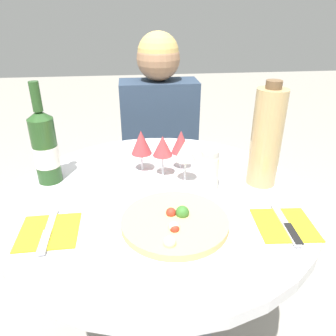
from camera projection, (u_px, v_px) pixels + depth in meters
The scene contains 13 objects.
dining_table at pixel (160, 233), 1.09m from camera, with size 0.95×0.95×0.76m.
chair_behind_diner at pixel (159, 169), 1.91m from camera, with size 0.39×0.39×0.88m.
seated_diner at pixel (161, 160), 1.74m from camera, with size 0.39×0.41×1.18m.
pizza_large at pixel (175, 222), 0.87m from camera, with size 0.29×0.29×0.05m.
wine_bottle at pixel (45, 147), 1.04m from camera, with size 0.08×0.08×0.33m.
tall_carafe at pixel (266, 138), 1.02m from camera, with size 0.10×0.10×0.33m.
sugar_shaker at pixel (209, 170), 1.02m from camera, with size 0.06×0.06×0.14m.
wine_glass_back_left at pixel (141, 143), 1.12m from camera, with size 0.07×0.07×0.15m.
wine_glass_front_right at pixel (185, 151), 1.04m from camera, with size 0.07×0.07×0.15m.
wine_glass_center at pixel (163, 147), 1.08m from camera, with size 0.07×0.07×0.15m.
wine_glass_back_right at pixel (181, 143), 1.13m from camera, with size 0.07×0.07×0.14m.
place_setting_left at pixel (49, 232), 0.84m from camera, with size 0.15×0.19×0.01m.
place_setting_right at pixel (285, 225), 0.87m from camera, with size 0.16×0.19×0.01m.
Camera 1 is at (-0.07, -0.88, 1.29)m, focal length 35.00 mm.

